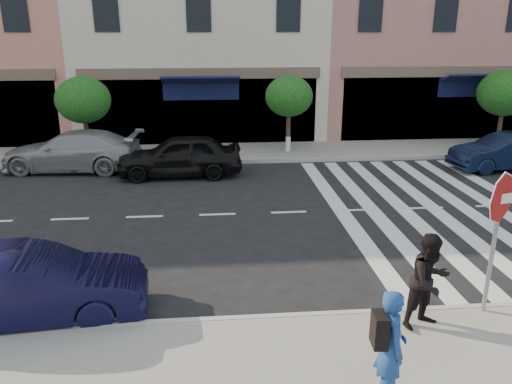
% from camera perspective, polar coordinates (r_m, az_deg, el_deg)
% --- Properties ---
extents(ground, '(120.00, 120.00, 0.00)m').
position_cam_1_polar(ground, '(10.27, -4.08, -10.45)').
color(ground, black).
rests_on(ground, ground).
extents(sidewalk_far, '(60.00, 3.00, 0.15)m').
position_cam_1_polar(sidewalk_far, '(20.60, -4.73, 4.48)').
color(sidewalk_far, gray).
rests_on(sidewalk_far, ground).
extents(building_centre, '(11.00, 9.00, 11.00)m').
position_cam_1_polar(building_centre, '(26.04, -6.36, 19.30)').
color(building_centre, beige).
rests_on(building_centre, ground).
extents(street_tree_wb, '(2.10, 2.10, 3.06)m').
position_cam_1_polar(street_tree_wb, '(20.59, -19.15, 9.87)').
color(street_tree_wb, '#473323').
rests_on(street_tree_wb, sidewalk_far).
extents(street_tree_c, '(1.90, 1.90, 3.04)m').
position_cam_1_polar(street_tree_c, '(20.22, 3.79, 10.82)').
color(street_tree_c, '#473323').
rests_on(street_tree_c, sidewalk_far).
extents(street_tree_ea, '(2.20, 2.20, 3.19)m').
position_cam_1_polar(street_tree_ea, '(23.35, 26.55, 10.06)').
color(street_tree_ea, '#473323').
rests_on(street_tree_ea, sidewalk_far).
extents(stop_sign, '(0.88, 0.28, 2.56)m').
position_cam_1_polar(stop_sign, '(9.20, 26.05, -2.11)').
color(stop_sign, gray).
rests_on(stop_sign, sidewalk_near).
extents(photographer, '(0.43, 0.62, 1.62)m').
position_cam_1_polar(photographer, '(7.04, 15.18, -16.66)').
color(photographer, navy).
rests_on(photographer, sidewalk_near).
extents(walker, '(0.98, 0.88, 1.65)m').
position_cam_1_polar(walker, '(8.76, 19.22, -9.60)').
color(walker, black).
rests_on(walker, sidewalk_near).
extents(car_near_mid, '(4.08, 1.78, 1.30)m').
position_cam_1_polar(car_near_mid, '(9.63, -24.40, -9.81)').
color(car_near_mid, black).
rests_on(car_near_mid, ground).
extents(car_far_left, '(5.12, 2.48, 1.44)m').
position_cam_1_polar(car_far_left, '(19.28, -20.26, 4.44)').
color(car_far_left, gray).
rests_on(car_far_left, ground).
extents(car_far_mid, '(4.31, 1.81, 1.46)m').
position_cam_1_polar(car_far_mid, '(17.57, -8.72, 4.15)').
color(car_far_mid, black).
rests_on(car_far_mid, ground).
extents(car_far_right, '(4.07, 1.74, 1.30)m').
position_cam_1_polar(car_far_right, '(20.35, 26.60, 4.11)').
color(car_far_right, black).
rests_on(car_far_right, ground).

